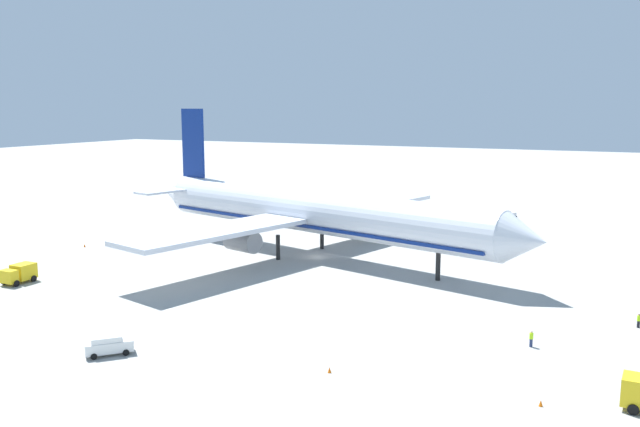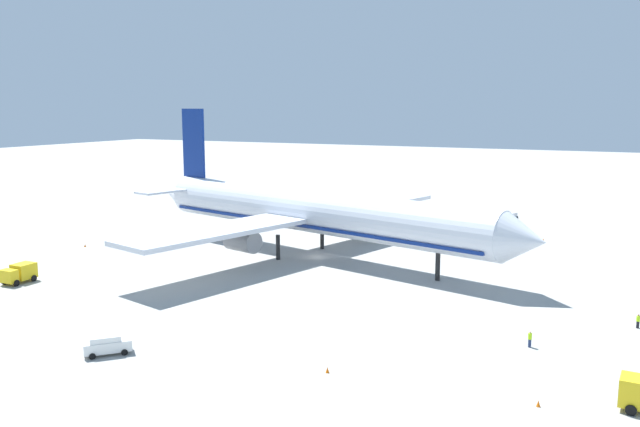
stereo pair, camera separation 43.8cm
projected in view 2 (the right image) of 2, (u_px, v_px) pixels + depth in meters
The scene contains 13 objects.
ground_plane at pixel (316, 257), 110.36m from camera, with size 600.00×600.00×0.00m, color #9E9E99.
airliner at pixel (310, 212), 110.01m from camera, with size 78.40×68.25×24.32m.
service_truck_1 at pixel (20, 273), 93.94m from camera, with size 2.72×4.68×2.62m.
service_van at pixel (107, 344), 66.80m from camera, with size 4.51×4.66×1.97m.
baggage_cart_0 at pixel (512, 215), 148.26m from camera, with size 2.45×3.54×1.19m.
baggage_cart_1 at pixel (250, 208), 161.93m from camera, with size 3.24×2.83×0.40m.
ground_worker_3 at pixel (530, 339), 68.78m from camera, with size 0.53×0.53×1.75m.
ground_worker_5 at pixel (638, 321), 74.71m from camera, with size 0.51×0.51×1.63m.
traffic_cone_0 at pixel (538, 404), 55.23m from camera, with size 0.36×0.36×0.55m, color orange.
traffic_cone_1 at pixel (327, 370), 62.27m from camera, with size 0.36×0.36×0.55m, color orange.
traffic_cone_2 at pixel (375, 216), 149.60m from camera, with size 0.36×0.36×0.55m, color orange.
traffic_cone_3 at pixel (85, 245), 118.01m from camera, with size 0.36×0.36×0.55m, color orange.
traffic_cone_4 at pixel (543, 240), 122.99m from camera, with size 0.36×0.36×0.55m, color orange.
Camera 2 is at (47.86, -96.58, 24.77)m, focal length 37.21 mm.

